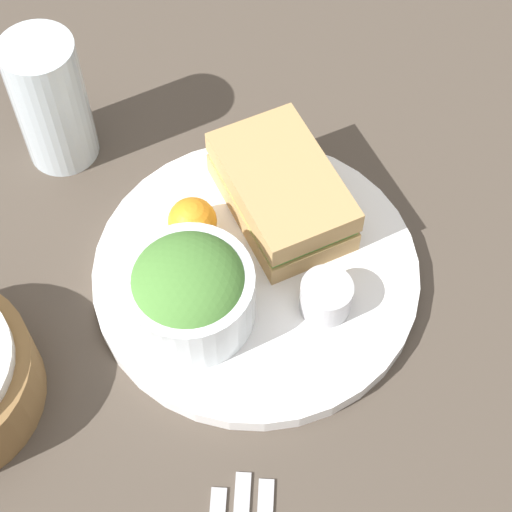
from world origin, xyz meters
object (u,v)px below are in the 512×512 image
at_px(drink_glass, 51,102).
at_px(plate, 256,273).
at_px(salad_bowl, 190,291).
at_px(sandwich, 282,191).
at_px(dressing_cup, 326,296).

bearing_deg(drink_glass, plate, -130.65).
distance_m(salad_bowl, drink_glass, 0.23).
relative_size(plate, sandwich, 1.78).
bearing_deg(dressing_cup, salad_bowl, 90.74).
relative_size(plate, salad_bowl, 2.67).
relative_size(salad_bowl, drink_glass, 0.78).
height_order(dressing_cup, drink_glass, drink_glass).
xyz_separation_m(plate, sandwich, (0.06, -0.03, 0.03)).
bearing_deg(dressing_cup, sandwich, 16.83).
height_order(sandwich, dressing_cup, sandwich).
height_order(plate, drink_glass, drink_glass).
bearing_deg(drink_glass, sandwich, -114.15).
bearing_deg(plate, salad_bowl, 126.48).
relative_size(dressing_cup, drink_glass, 0.32).
distance_m(dressing_cup, drink_glass, 0.31).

